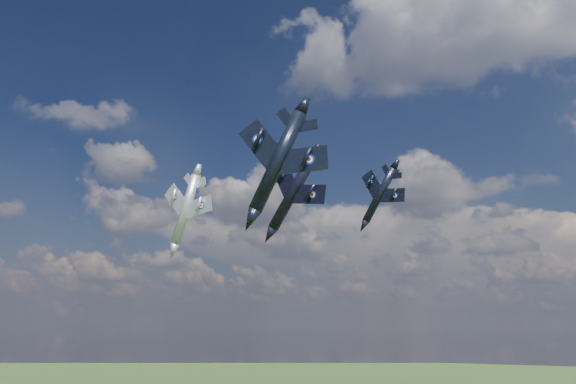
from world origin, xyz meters
The scene contains 4 objects.
jet_lead_navy centered at (8.22, 6.99, 81.65)m, with size 10.98×15.31×3.17m, color black, non-canonical shape.
jet_right_navy centered at (13.33, -6.94, 81.63)m, with size 11.51×16.05×3.32m, color black, non-canonical shape.
jet_high_navy centered at (10.18, 39.19, 87.86)m, with size 10.86×15.14×3.13m, color black, non-canonical shape.
jet_left_silver centered at (-14.15, 13.21, 82.54)m, with size 11.42×15.93×3.30m, color #A0A1AB, non-canonical shape.
Camera 1 is at (40.55, -58.30, 64.28)m, focal length 35.00 mm.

